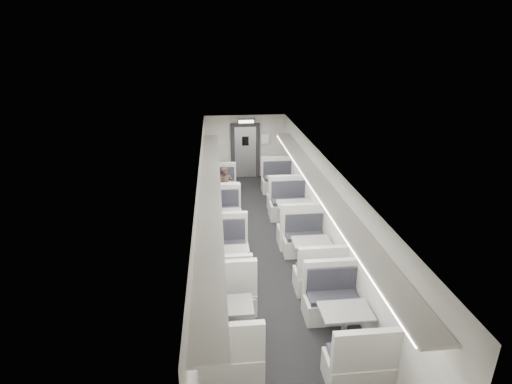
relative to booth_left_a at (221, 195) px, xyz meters
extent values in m
cube|color=black|center=(1.00, -3.14, -0.45)|extent=(3.00, 12.00, 0.12)
cube|color=silver|center=(1.00, -3.14, 2.07)|extent=(3.00, 12.00, 0.12)
cube|color=silver|center=(1.00, 2.92, 0.81)|extent=(3.00, 0.12, 2.40)
cube|color=silver|center=(-0.56, -3.14, 0.81)|extent=(0.12, 12.00, 2.40)
cube|color=silver|center=(2.56, -3.14, 0.81)|extent=(0.12, 12.00, 2.40)
cube|color=#BAB8AE|center=(0.00, -0.79, -0.16)|extent=(1.07, 0.60, 0.45)
cube|color=black|center=(0.00, -0.76, 0.12)|extent=(0.95, 0.47, 0.10)
cube|color=#BAB8AE|center=(0.00, -1.00, 0.42)|extent=(1.07, 0.12, 0.71)
cube|color=#BAB8AE|center=(0.00, 0.79, -0.16)|extent=(1.07, 0.60, 0.45)
cube|color=black|center=(0.00, 0.76, 0.12)|extent=(0.95, 0.47, 0.10)
cube|color=#BAB8AE|center=(0.00, 1.00, 0.42)|extent=(1.07, 0.12, 0.71)
cylinder|color=silver|center=(0.00, 0.00, -0.04)|extent=(0.10, 0.10, 0.70)
cylinder|color=silver|center=(0.00, 0.00, -0.37)|extent=(0.36, 0.36, 0.03)
cube|color=gray|center=(0.00, 0.00, 0.35)|extent=(0.89, 0.61, 0.04)
cube|color=#BAB8AE|center=(0.00, -3.04, -0.15)|extent=(1.10, 0.61, 0.47)
cube|color=black|center=(0.00, -3.01, 0.13)|extent=(0.98, 0.49, 0.10)
cube|color=#BAB8AE|center=(0.00, -3.27, 0.44)|extent=(1.10, 0.12, 0.73)
cube|color=#BAB8AE|center=(0.00, -1.42, -0.15)|extent=(1.10, 0.61, 0.47)
cube|color=black|center=(0.00, -1.45, 0.13)|extent=(0.98, 0.49, 0.10)
cube|color=#BAB8AE|center=(0.00, -1.20, 0.44)|extent=(1.10, 0.12, 0.73)
cylinder|color=silver|center=(0.00, -2.23, -0.03)|extent=(0.10, 0.10, 0.72)
cylinder|color=silver|center=(0.00, -2.23, -0.37)|extent=(0.37, 0.37, 0.03)
cube|color=gray|center=(0.00, -2.23, 0.37)|extent=(0.91, 0.62, 0.04)
cube|color=#BAB8AE|center=(0.00, -5.22, -0.14)|extent=(1.15, 0.64, 0.49)
cube|color=black|center=(0.00, -5.19, 0.16)|extent=(1.02, 0.51, 0.11)
cube|color=#BAB8AE|center=(0.00, -5.46, 0.48)|extent=(1.15, 0.13, 0.76)
cube|color=#BAB8AE|center=(0.00, -3.53, -0.14)|extent=(1.15, 0.64, 0.49)
cube|color=black|center=(0.00, -3.56, 0.16)|extent=(1.02, 0.51, 0.11)
cube|color=#BAB8AE|center=(0.00, -3.29, 0.48)|extent=(1.15, 0.13, 0.76)
cylinder|color=silver|center=(0.00, -4.37, -0.01)|extent=(0.11, 0.11, 0.75)
cylinder|color=silver|center=(0.00, -4.37, -0.37)|extent=(0.39, 0.39, 0.03)
cube|color=gray|center=(0.00, -4.37, 0.41)|extent=(0.96, 0.65, 0.04)
cube|color=#BAB8AE|center=(0.00, -6.85, -0.16)|extent=(1.06, 0.59, 0.45)
cube|color=black|center=(0.00, -6.82, 0.11)|extent=(0.94, 0.47, 0.10)
cube|color=#BAB8AE|center=(0.00, -7.07, 0.41)|extent=(1.06, 0.12, 0.70)
cube|color=#BAB8AE|center=(0.00, -5.30, -0.16)|extent=(1.06, 0.59, 0.45)
cube|color=black|center=(0.00, -5.33, 0.11)|extent=(0.94, 0.47, 0.10)
cube|color=#BAB8AE|center=(0.00, -5.08, 0.41)|extent=(1.06, 0.12, 0.70)
cylinder|color=silver|center=(0.00, -6.08, -0.04)|extent=(0.10, 0.10, 0.69)
cylinder|color=silver|center=(0.00, -6.08, -0.37)|extent=(0.36, 0.36, 0.03)
cube|color=gray|center=(0.00, -6.08, 0.34)|extent=(0.88, 0.60, 0.04)
cube|color=#BAB8AE|center=(2.00, -0.47, -0.15)|extent=(1.10, 0.61, 0.47)
cube|color=black|center=(2.00, -0.44, 0.13)|extent=(0.98, 0.49, 0.10)
cube|color=#BAB8AE|center=(2.00, -0.69, 0.45)|extent=(1.10, 0.13, 0.73)
cube|color=#BAB8AE|center=(2.00, 1.16, -0.15)|extent=(1.10, 0.61, 0.47)
cube|color=black|center=(2.00, 1.13, 0.13)|extent=(0.98, 0.49, 0.10)
cube|color=#BAB8AE|center=(2.00, 1.38, 0.45)|extent=(1.10, 0.13, 0.73)
cylinder|color=silver|center=(2.00, 0.35, -0.03)|extent=(0.10, 0.10, 0.72)
cylinder|color=silver|center=(2.00, 0.35, -0.37)|extent=(0.38, 0.38, 0.03)
cube|color=gray|center=(2.00, 0.35, 0.37)|extent=(0.92, 0.63, 0.04)
cube|color=#BAB8AE|center=(2.00, -2.74, -0.14)|extent=(1.16, 0.64, 0.49)
cube|color=black|center=(2.00, -2.71, 0.16)|extent=(1.03, 0.51, 0.11)
cube|color=#BAB8AE|center=(2.00, -2.98, 0.49)|extent=(1.16, 0.13, 0.76)
cube|color=#BAB8AE|center=(2.00, -1.04, -0.14)|extent=(1.16, 0.64, 0.49)
cube|color=black|center=(2.00, -1.07, 0.16)|extent=(1.03, 0.51, 0.11)
cube|color=#BAB8AE|center=(2.00, -0.80, 0.49)|extent=(1.16, 0.13, 0.76)
cylinder|color=silver|center=(2.00, -1.89, -0.01)|extent=(0.11, 0.11, 0.75)
cylinder|color=silver|center=(2.00, -1.89, -0.37)|extent=(0.39, 0.39, 0.03)
cube|color=gray|center=(2.00, -1.89, 0.41)|extent=(0.96, 0.66, 0.04)
cube|color=#BAB8AE|center=(2.00, -4.73, -0.16)|extent=(1.06, 0.59, 0.45)
cube|color=black|center=(2.00, -4.70, 0.11)|extent=(0.94, 0.47, 0.10)
cube|color=#BAB8AE|center=(2.00, -4.95, 0.41)|extent=(1.06, 0.12, 0.70)
cube|color=#BAB8AE|center=(2.00, -3.17, -0.16)|extent=(1.06, 0.59, 0.45)
cube|color=black|center=(2.00, -3.20, 0.11)|extent=(0.94, 0.47, 0.10)
cube|color=#BAB8AE|center=(2.00, -2.96, 0.41)|extent=(1.06, 0.12, 0.70)
cylinder|color=silver|center=(2.00, -3.95, -0.04)|extent=(0.10, 0.10, 0.69)
cylinder|color=silver|center=(2.00, -3.95, -0.37)|extent=(0.36, 0.36, 0.03)
cube|color=gray|center=(2.00, -3.95, 0.34)|extent=(0.88, 0.60, 0.04)
cube|color=#BAB8AE|center=(2.00, -7.21, -0.16)|extent=(1.06, 0.59, 0.45)
cube|color=black|center=(2.00, -7.18, 0.11)|extent=(0.94, 0.47, 0.10)
cube|color=#BAB8AE|center=(2.00, -7.42, 0.41)|extent=(1.06, 0.12, 0.70)
cube|color=#BAB8AE|center=(2.00, -5.66, -0.16)|extent=(1.06, 0.59, 0.45)
cube|color=black|center=(2.00, -5.69, 0.11)|extent=(0.94, 0.47, 0.10)
cube|color=#BAB8AE|center=(2.00, -5.44, 0.41)|extent=(1.06, 0.12, 0.70)
cylinder|color=silver|center=(2.00, -6.43, -0.04)|extent=(0.10, 0.10, 0.69)
cylinder|color=silver|center=(2.00, -6.43, -0.37)|extent=(0.36, 0.36, 0.03)
cube|color=gray|center=(2.00, -6.43, 0.34)|extent=(0.88, 0.60, 0.04)
imported|color=black|center=(0.14, -0.23, 0.31)|extent=(0.58, 0.45, 1.40)
cube|color=black|center=(-0.49, 0.26, 0.96)|extent=(0.02, 1.18, 0.84)
cube|color=black|center=(-0.49, -1.94, 0.96)|extent=(0.02, 1.18, 0.84)
cube|color=black|center=(-0.49, -4.14, 0.96)|extent=(0.02, 1.18, 0.84)
cube|color=black|center=(-0.49, -6.34, 0.96)|extent=(0.02, 1.18, 0.84)
cube|color=#BAB8AE|center=(-0.26, -3.44, 1.53)|extent=(0.46, 10.40, 0.05)
cube|color=white|center=(-0.06, -3.44, 1.48)|extent=(0.05, 10.20, 0.04)
cube|color=#BAB8AE|center=(2.26, -3.44, 1.53)|extent=(0.46, 10.40, 0.05)
cube|color=white|center=(2.06, -3.44, 1.48)|extent=(0.05, 10.20, 0.04)
cube|color=black|center=(1.00, 2.80, 0.66)|extent=(1.10, 0.10, 2.10)
cube|color=silver|center=(1.00, 2.77, 0.61)|extent=(0.80, 0.05, 1.95)
cube|color=black|center=(1.00, 2.73, 1.06)|extent=(0.25, 0.02, 0.35)
cube|color=black|center=(1.00, 2.31, 1.89)|extent=(0.62, 0.10, 0.16)
cube|color=white|center=(1.00, 2.25, 1.89)|extent=(0.54, 0.02, 0.10)
cube|color=white|center=(1.75, 2.78, 1.11)|extent=(0.32, 0.02, 0.40)
camera|label=1|loc=(-0.10, -11.85, 4.71)|focal=28.00mm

